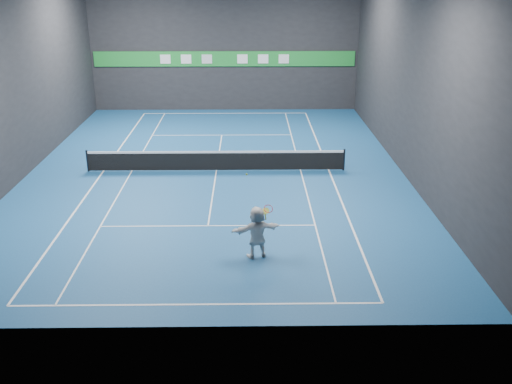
{
  "coord_description": "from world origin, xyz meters",
  "views": [
    {
      "loc": [
        1.55,
        -26.23,
        9.14
      ],
      "look_at": [
        1.83,
        -6.71,
        1.5
      ],
      "focal_mm": 40.0,
      "sensor_mm": 36.0,
      "label": 1
    }
  ],
  "objects_px": {
    "player": "(257,232)",
    "tennis_racket": "(268,210)",
    "tennis_net": "(216,160)",
    "tennis_ball": "(247,174)"
  },
  "relations": [
    {
      "from": "tennis_net",
      "to": "tennis_ball",
      "type": "bearing_deg",
      "value": -80.47
    },
    {
      "from": "tennis_ball",
      "to": "tennis_racket",
      "type": "xyz_separation_m",
      "value": [
        0.69,
        0.07,
        -1.29
      ]
    },
    {
      "from": "player",
      "to": "tennis_ball",
      "type": "height_order",
      "value": "tennis_ball"
    },
    {
      "from": "player",
      "to": "tennis_racket",
      "type": "relative_size",
      "value": 3.28
    },
    {
      "from": "tennis_net",
      "to": "tennis_racket",
      "type": "height_order",
      "value": "tennis_racket"
    },
    {
      "from": "player",
      "to": "tennis_racket",
      "type": "xyz_separation_m",
      "value": [
        0.35,
        0.05,
        0.78
      ]
    },
    {
      "from": "player",
      "to": "tennis_net",
      "type": "xyz_separation_m",
      "value": [
        -1.83,
        8.91,
        -0.37
      ]
    },
    {
      "from": "player",
      "to": "tennis_net",
      "type": "bearing_deg",
      "value": -95.42
    },
    {
      "from": "tennis_ball",
      "to": "tennis_net",
      "type": "relative_size",
      "value": 0.01
    },
    {
      "from": "player",
      "to": "tennis_racket",
      "type": "distance_m",
      "value": 0.86
    }
  ]
}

